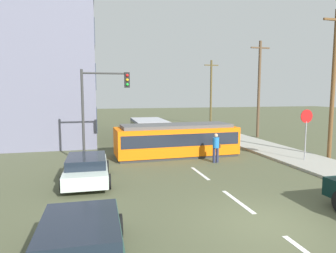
# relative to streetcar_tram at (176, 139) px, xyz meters

# --- Properties ---
(ground_plane) EXTENTS (120.00, 120.00, 0.00)m
(ground_plane) POSITION_rel_streetcar_tram_xyz_m (0.00, -0.32, -1.04)
(ground_plane) COLOR #4C5037
(sidewalk_curb_right) EXTENTS (3.20, 36.00, 0.14)m
(sidewalk_curb_right) POSITION_rel_streetcar_tram_xyz_m (6.80, -4.32, -0.97)
(sidewalk_curb_right) COLOR #9D9C90
(sidewalk_curb_right) RESTS_ON ground
(lane_stripe_1) EXTENTS (0.16, 2.40, 0.01)m
(lane_stripe_1) POSITION_rel_streetcar_tram_xyz_m (0.00, -8.32, -1.04)
(lane_stripe_1) COLOR silver
(lane_stripe_1) RESTS_ON ground
(lane_stripe_2) EXTENTS (0.16, 2.40, 0.01)m
(lane_stripe_2) POSITION_rel_streetcar_tram_xyz_m (0.00, -4.32, -1.04)
(lane_stripe_2) COLOR silver
(lane_stripe_2) RESTS_ON ground
(lane_stripe_3) EXTENTS (0.16, 2.40, 0.01)m
(lane_stripe_3) POSITION_rel_streetcar_tram_xyz_m (0.00, 6.00, -1.04)
(lane_stripe_3) COLOR silver
(lane_stripe_3) RESTS_ON ground
(lane_stripe_4) EXTENTS (0.16, 2.40, 0.01)m
(lane_stripe_4) POSITION_rel_streetcar_tram_xyz_m (0.00, 12.00, -1.04)
(lane_stripe_4) COLOR silver
(lane_stripe_4) RESTS_ON ground
(streetcar_tram) EXTENTS (7.64, 2.77, 2.01)m
(streetcar_tram) POSITION_rel_streetcar_tram_xyz_m (0.00, 0.00, 0.00)
(streetcar_tram) COLOR orange
(streetcar_tram) RESTS_ON ground
(city_bus) EXTENTS (2.60, 5.13, 1.78)m
(city_bus) POSITION_rel_streetcar_tram_xyz_m (-0.58, 6.10, -0.02)
(city_bus) COLOR #ADB0B9
(city_bus) RESTS_ON ground
(pedestrian_crossing) EXTENTS (0.48, 0.36, 1.67)m
(pedestrian_crossing) POSITION_rel_streetcar_tram_xyz_m (1.68, -2.34, -0.10)
(pedestrian_crossing) COLOR #272B46
(pedestrian_crossing) RESTS_ON ground
(parked_sedan_near) EXTENTS (2.11, 4.35, 1.19)m
(parked_sedan_near) POSITION_rel_streetcar_tram_xyz_m (-5.40, -11.36, -0.42)
(parked_sedan_near) COLOR #2A5043
(parked_sedan_near) RESTS_ON ground
(parked_sedan_mid) EXTENTS (2.05, 4.34, 1.19)m
(parked_sedan_mid) POSITION_rel_streetcar_tram_xyz_m (-5.38, -4.45, -0.42)
(parked_sedan_mid) COLOR silver
(parked_sedan_mid) RESTS_ON ground
(stop_sign) EXTENTS (0.76, 0.07, 2.88)m
(stop_sign) POSITION_rel_streetcar_tram_xyz_m (6.68, -3.46, 1.15)
(stop_sign) COLOR gray
(stop_sign) RESTS_ON sidewalk_curb_right
(traffic_light_mast) EXTENTS (2.62, 0.33, 5.21)m
(traffic_light_mast) POSITION_rel_streetcar_tram_xyz_m (-4.57, -1.14, 2.58)
(traffic_light_mast) COLOR #333333
(traffic_light_mast) RESTS_ON ground
(utility_pole_near) EXTENTS (1.80, 0.24, 8.74)m
(utility_pole_near) POSITION_rel_streetcar_tram_xyz_m (8.76, -3.00, 3.51)
(utility_pole_near) COLOR brown
(utility_pole_near) RESTS_ON ground
(utility_pole_mid) EXTENTS (1.80, 0.24, 8.45)m
(utility_pole_mid) POSITION_rel_streetcar_tram_xyz_m (9.27, 6.05, 3.37)
(utility_pole_mid) COLOR brown
(utility_pole_mid) RESTS_ON ground
(utility_pole_far) EXTENTS (1.80, 0.24, 7.90)m
(utility_pole_far) POSITION_rel_streetcar_tram_xyz_m (9.13, 16.82, 3.09)
(utility_pole_far) COLOR brown
(utility_pole_far) RESTS_ON ground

